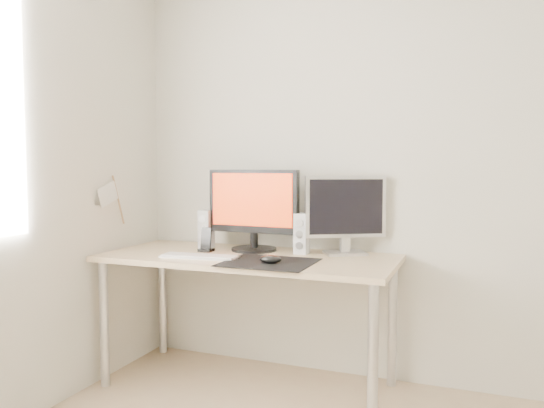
% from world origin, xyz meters
% --- Properties ---
extents(wall_back, '(3.50, 0.00, 3.50)m').
position_xyz_m(wall_back, '(0.00, 1.75, 1.25)').
color(wall_back, silver).
rests_on(wall_back, ground).
extents(mousepad, '(0.45, 0.40, 0.00)m').
position_xyz_m(mousepad, '(-0.74, 1.22, 0.73)').
color(mousepad, black).
rests_on(mousepad, desk).
extents(mouse, '(0.11, 0.07, 0.04)m').
position_xyz_m(mouse, '(-0.72, 1.19, 0.75)').
color(mouse, black).
rests_on(mouse, mousepad).
extents(desk, '(1.60, 0.70, 0.73)m').
position_xyz_m(desk, '(-0.93, 1.38, 0.65)').
color(desk, '#D1B587').
rests_on(desk, ground).
extents(main_monitor, '(0.55, 0.27, 0.47)m').
position_xyz_m(main_monitor, '(-0.97, 1.53, 0.98)').
color(main_monitor, black).
rests_on(main_monitor, desk).
extents(second_monitor, '(0.41, 0.25, 0.43)m').
position_xyz_m(second_monitor, '(-0.45, 1.61, 0.97)').
color(second_monitor, silver).
rests_on(second_monitor, desk).
extents(speaker_left, '(0.07, 0.09, 0.23)m').
position_xyz_m(speaker_left, '(-1.27, 1.54, 0.84)').
color(speaker_left, silver).
rests_on(speaker_left, desk).
extents(speaker_right, '(0.07, 0.09, 0.23)m').
position_xyz_m(speaker_right, '(-0.67, 1.54, 0.84)').
color(speaker_right, white).
rests_on(speaker_right, desk).
extents(keyboard, '(0.43, 0.15, 0.02)m').
position_xyz_m(keyboard, '(-1.14, 1.22, 0.74)').
color(keyboard, '#BBBBBD').
rests_on(keyboard, desk).
extents(phone_dock, '(0.08, 0.07, 0.14)m').
position_xyz_m(phone_dock, '(-1.21, 1.41, 0.77)').
color(phone_dock, black).
rests_on(phone_dock, desk).
extents(pennant, '(0.01, 0.23, 0.29)m').
position_xyz_m(pennant, '(-1.72, 1.24, 1.05)').
color(pennant, '#A57F54').
rests_on(pennant, wall_left).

